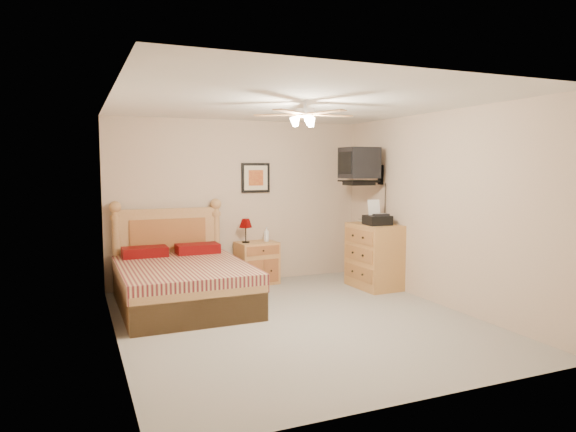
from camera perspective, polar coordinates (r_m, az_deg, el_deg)
name	(u,v)px	position (r m, az deg, el deg)	size (l,w,h in m)	color
floor	(297,321)	(6.12, 1.03, -11.54)	(4.50, 4.50, 0.00)	gray
ceiling	(298,103)	(5.89, 1.07, 12.40)	(4.00, 4.50, 0.04)	white
wall_back	(239,202)	(7.98, -5.49, 1.57)	(4.00, 0.04, 2.50)	#C8AD93
wall_front	(420,240)	(3.93, 14.41, -2.58)	(4.00, 0.04, 2.50)	#C8AD93
wall_left	(114,221)	(5.39, -18.80, -0.56)	(0.04, 4.50, 2.50)	#C8AD93
wall_right	(438,209)	(6.92, 16.38, 0.78)	(0.04, 4.50, 2.50)	#C8AD93
bed	(183,256)	(6.69, -11.63, -4.36)	(1.55, 2.04, 1.32)	#B58747
nightstand	(257,263)	(7.93, -3.49, -5.21)	(0.59, 0.45, 0.64)	#BB7647
table_lamp	(246,231)	(7.81, -4.72, -1.63)	(0.20, 0.20, 0.36)	#5F0202
lotion_bottle	(266,234)	(7.91, -2.42, -2.04)	(0.09, 0.09, 0.22)	white
framed_picture	(256,178)	(8.03, -3.62, 4.25)	(0.46, 0.04, 0.46)	black
dresser	(375,256)	(7.73, 9.62, -4.39)	(0.56, 0.81, 0.95)	#BE7F41
fax_machine	(377,212)	(7.54, 9.91, 0.39)	(0.34, 0.36, 0.36)	black
magazine_lower	(365,222)	(7.85, 8.52, -0.62)	(0.21, 0.28, 0.03)	beige
magazine_upper	(364,220)	(7.86, 8.40, -0.45)	(0.18, 0.25, 0.02)	gray
wall_tv	(368,166)	(7.85, 8.86, 5.56)	(0.56, 0.46, 0.58)	black
ceiling_fan	(305,114)	(5.69, 1.90, 11.22)	(1.14, 1.14, 0.28)	white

